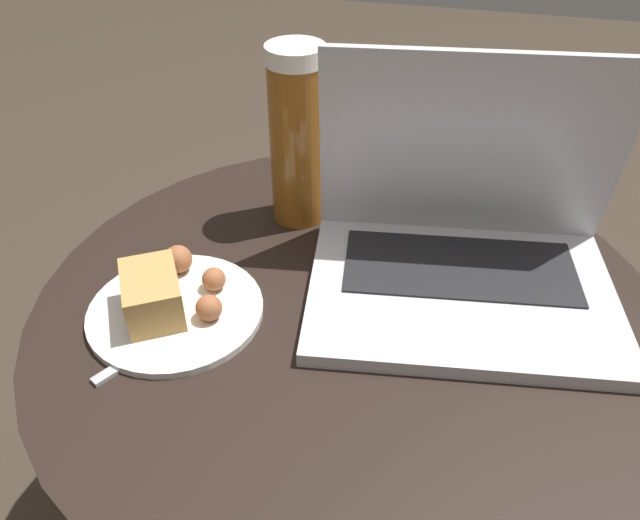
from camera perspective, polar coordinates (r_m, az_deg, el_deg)
name	(u,v)px	position (r m, az deg, el deg)	size (l,w,h in m)	color
ground_plane	(340,518)	(1.14, 1.81, -22.48)	(6.00, 6.00, 0.00)	#382D23
table	(345,360)	(0.83, 2.33, -9.11)	(0.75, 0.75, 0.49)	black
laptop	(464,244)	(0.77, 13.02, 1.40)	(0.40, 0.31, 0.27)	silver
beer_glass	(297,137)	(0.84, -2.09, 11.15)	(0.08, 0.08, 0.24)	brown
snack_plate	(170,300)	(0.74, -13.59, -3.62)	(0.20, 0.20, 0.06)	silver
fork	(182,327)	(0.73, -12.46, -6.03)	(0.11, 0.18, 0.01)	#B2B2B7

